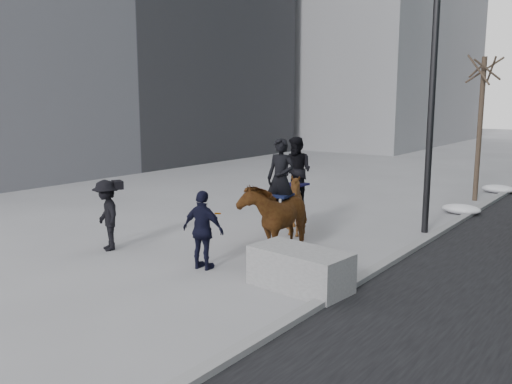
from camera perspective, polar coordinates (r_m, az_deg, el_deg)
The scene contains 10 objects.
ground at distance 12.43m, azimuth -3.34°, elevation -7.60°, with size 120.00×120.00×0.00m, color gray.
curb at distance 19.95m, azimuth 22.63°, elevation -1.47°, with size 0.25×90.00×0.12m, color gray.
planter at distance 10.83m, azimuth 4.66°, elevation -8.08°, with size 1.99×1.00×0.80m, color #949396.
tree_near at distance 21.16m, azimuth 22.53°, elevation 6.82°, with size 1.20×1.20×5.73m, color #382E21, non-canonical shape.
mounted_left at distance 12.88m, azimuth 2.26°, elevation -2.17°, with size 1.21×2.26×2.80m.
mounted_right at distance 14.87m, azimuth 4.05°, elevation -0.40°, with size 1.55×1.71×2.68m.
feeder at distance 11.91m, azimuth -5.58°, elevation -4.03°, with size 1.08×0.93×1.75m.
camera_crew at distance 13.83m, azimuth -15.43°, elevation -2.33°, with size 1.30×1.08×1.75m.
lamppost at distance 15.51m, azimuth 18.19°, elevation 14.10°, with size 0.25×1.19×9.09m.
snow_piles at distance 21.19m, azimuth 22.70°, elevation -0.57°, with size 1.25×5.68×0.32m.
Camera 1 is at (7.66, -9.04, 3.75)m, focal length 38.00 mm.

